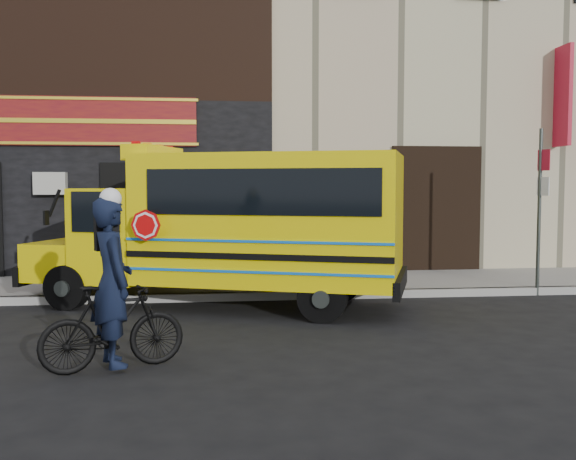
{
  "coord_description": "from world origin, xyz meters",
  "views": [
    {
      "loc": [
        -1.28,
        -9.61,
        2.2
      ],
      "look_at": [
        -0.02,
        1.85,
        1.4
      ],
      "focal_mm": 40.0,
      "sensor_mm": 36.0,
      "label": 1
    }
  ],
  "objects_px": {
    "sign_pole": "(540,204)",
    "cyclist": "(112,286)",
    "bicycle": "(113,327)",
    "school_bus": "(235,224)"
  },
  "relations": [
    {
      "from": "bicycle",
      "to": "cyclist",
      "type": "xyz_separation_m",
      "value": [
        -0.01,
        0.04,
        0.49
      ]
    },
    {
      "from": "bicycle",
      "to": "cyclist",
      "type": "height_order",
      "value": "cyclist"
    },
    {
      "from": "school_bus",
      "to": "sign_pole",
      "type": "relative_size",
      "value": 2.17
    },
    {
      "from": "sign_pole",
      "to": "cyclist",
      "type": "relative_size",
      "value": 1.65
    },
    {
      "from": "sign_pole",
      "to": "bicycle",
      "type": "relative_size",
      "value": 1.94
    },
    {
      "from": "sign_pole",
      "to": "bicycle",
      "type": "distance_m",
      "value": 8.92
    },
    {
      "from": "school_bus",
      "to": "sign_pole",
      "type": "distance_m",
      "value": 6.1
    },
    {
      "from": "sign_pole",
      "to": "cyclist",
      "type": "bearing_deg",
      "value": -150.24
    },
    {
      "from": "school_bus",
      "to": "cyclist",
      "type": "xyz_separation_m",
      "value": [
        -1.58,
        -3.81,
        -0.5
      ]
    },
    {
      "from": "sign_pole",
      "to": "bicycle",
      "type": "xyz_separation_m",
      "value": [
        -7.64,
        -4.41,
        -1.31
      ]
    }
  ]
}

